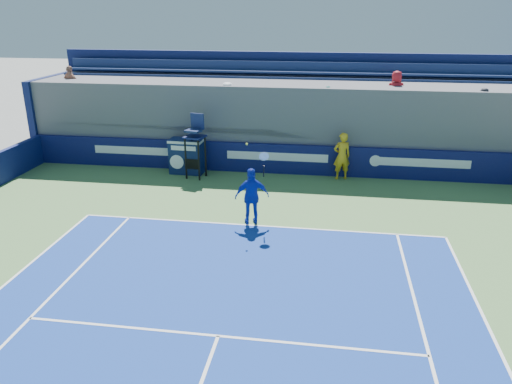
# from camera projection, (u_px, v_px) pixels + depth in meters

# --- Properties ---
(ball_person) EXTENTS (0.77, 0.62, 1.83)m
(ball_person) POSITION_uv_depth(u_px,v_px,m) (342.00, 156.00, 18.98)
(ball_person) COLOR gold
(ball_person) RESTS_ON apron
(back_hoarding) EXTENTS (20.40, 0.21, 1.20)m
(back_hoarding) POSITION_uv_depth(u_px,v_px,m) (277.00, 159.00, 19.77)
(back_hoarding) COLOR #0C1148
(back_hoarding) RESTS_ON ground
(match_clock) EXTENTS (1.35, 0.78, 1.40)m
(match_clock) POSITION_uv_depth(u_px,v_px,m) (187.00, 155.00, 19.75)
(match_clock) COLOR #0E1C47
(match_clock) RESTS_ON ground
(umpire_chair) EXTENTS (0.84, 0.84, 2.48)m
(umpire_chair) POSITION_uv_depth(u_px,v_px,m) (195.00, 139.00, 18.97)
(umpire_chair) COLOR black
(umpire_chair) RESTS_ON ground
(tennis_player) EXTENTS (1.11, 0.70, 2.57)m
(tennis_player) POSITION_uv_depth(u_px,v_px,m) (252.00, 196.00, 15.02)
(tennis_player) COLOR #162EB3
(tennis_player) RESTS_ON apron
(stadium_seating) EXTENTS (21.00, 4.05, 4.40)m
(stadium_seating) POSITION_uv_depth(u_px,v_px,m) (283.00, 117.00, 21.24)
(stadium_seating) COLOR #525257
(stadium_seating) RESTS_ON ground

